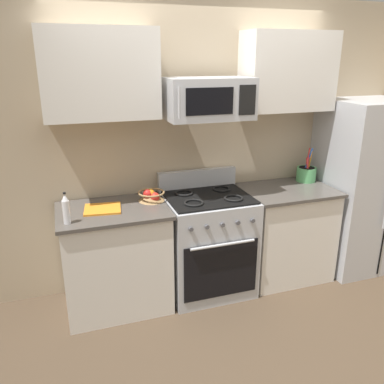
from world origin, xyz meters
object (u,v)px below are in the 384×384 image
object	(u,v)px
apple_loose	(155,197)
bottle_vinegar	(66,209)
refrigerator	(363,186)
microwave	(208,99)
cutting_board	(103,209)
utensil_crock	(306,174)
fruit_basket	(151,195)
range_oven	(208,242)

from	to	relation	value
apple_loose	bottle_vinegar	distance (m)	0.78
refrigerator	apple_loose	world-z (taller)	refrigerator
microwave	cutting_board	world-z (taller)	microwave
refrigerator	utensil_crock	bearing A→B (deg)	162.52
refrigerator	apple_loose	xyz separation A→B (m)	(-2.14, 0.08, 0.10)
microwave	fruit_basket	xyz separation A→B (m)	(-0.50, 0.07, -0.81)
refrigerator	microwave	size ratio (longest dim) A/B	2.41
range_oven	refrigerator	xyz separation A→B (m)	(1.67, -0.02, 0.38)
apple_loose	refrigerator	bearing A→B (deg)	-2.01
cutting_board	bottle_vinegar	size ratio (longest dim) A/B	1.17
bottle_vinegar	range_oven	bearing A→B (deg)	8.90
utensil_crock	apple_loose	bearing A→B (deg)	-176.31
cutting_board	apple_loose	bearing A→B (deg)	6.33
range_oven	cutting_board	bearing A→B (deg)	179.51
utensil_crock	bottle_vinegar	xyz separation A→B (m)	(-2.31, -0.35, 0.04)
refrigerator	cutting_board	world-z (taller)	refrigerator
bottle_vinegar	refrigerator	bearing A→B (deg)	3.40
fruit_basket	cutting_board	bearing A→B (deg)	-168.46
refrigerator	cutting_board	distance (m)	2.59
fruit_basket	utensil_crock	bearing A→B (deg)	2.32
bottle_vinegar	utensil_crock	bearing A→B (deg)	8.56
fruit_basket	cutting_board	size ratio (longest dim) A/B	0.80
cutting_board	bottle_vinegar	xyz separation A→B (m)	(-0.28, -0.20, 0.11)
fruit_basket	range_oven	bearing A→B (deg)	-10.83
range_oven	bottle_vinegar	distance (m)	1.34
range_oven	fruit_basket	world-z (taller)	range_oven
fruit_basket	bottle_vinegar	xyz separation A→B (m)	(-0.71, -0.28, 0.07)
utensil_crock	apple_loose	size ratio (longest dim) A/B	4.02
apple_loose	range_oven	bearing A→B (deg)	-7.01
microwave	utensil_crock	bearing A→B (deg)	6.75
range_oven	refrigerator	size ratio (longest dim) A/B	0.64
fruit_basket	bottle_vinegar	bearing A→B (deg)	-158.19
refrigerator	bottle_vinegar	xyz separation A→B (m)	(-2.87, -0.17, 0.17)
utensil_crock	fruit_basket	distance (m)	1.61
microwave	cutting_board	distance (m)	1.25
range_oven	fruit_basket	distance (m)	0.70
utensil_crock	cutting_board	xyz separation A→B (m)	(-2.03, -0.15, -0.07)
microwave	apple_loose	bearing A→B (deg)	176.42
range_oven	cutting_board	xyz separation A→B (m)	(-0.92, 0.01, 0.45)
utensil_crock	cutting_board	distance (m)	2.04
refrigerator	bottle_vinegar	distance (m)	2.88
refrigerator	bottle_vinegar	world-z (taller)	refrigerator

